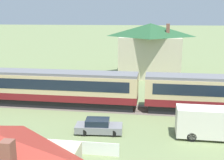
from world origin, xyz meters
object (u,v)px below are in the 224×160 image
(parked_car_grey, at_px, (99,126))
(station_house_dark_green_roof, at_px, (150,49))
(delivery_truck_blue, at_px, (211,123))
(passenger_train, at_px, (144,90))

(parked_car_grey, bearing_deg, station_house_dark_green_roof, 76.42)
(station_house_dark_green_roof, bearing_deg, parked_car_grey, -98.66)
(station_house_dark_green_roof, distance_m, delivery_truck_blue, 26.94)
(passenger_train, height_order, parked_car_grey, passenger_train)
(passenger_train, distance_m, station_house_dark_green_roof, 19.44)
(passenger_train, relative_size, parked_car_grey, 19.05)
(passenger_train, relative_size, station_house_dark_green_roof, 7.50)
(station_house_dark_green_roof, bearing_deg, passenger_train, -90.79)
(station_house_dark_green_roof, xyz_separation_m, delivery_truck_blue, (5.81, -26.09, -3.37))
(passenger_train, distance_m, parked_car_grey, 8.27)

